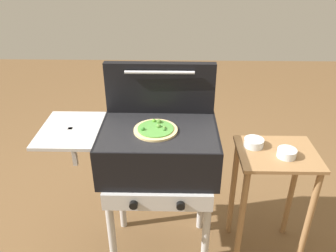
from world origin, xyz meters
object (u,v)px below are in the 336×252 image
grill (157,152)px  topping_bowl_far (254,143)px  topping_bowl_near (287,153)px  prep_table (272,183)px  pizza_veggie (156,129)px

grill → topping_bowl_far: (0.55, 0.07, 0.03)m
grill → topping_bowl_near: 0.71m
grill → prep_table: bearing=0.4°
pizza_veggie → prep_table: size_ratio=0.31×
grill → topping_bowl_near: (0.71, -0.04, 0.03)m
grill → pizza_veggie: pizza_veggie is taller
prep_table → topping_bowl_near: (0.03, -0.04, 0.24)m
pizza_veggie → topping_bowl_near: 0.72m
prep_table → grill: bearing=-179.6°
topping_bowl_near → topping_bowl_far: (-0.16, 0.10, -0.00)m
grill → topping_bowl_near: grill is taller
pizza_veggie → topping_bowl_far: 0.57m
grill → topping_bowl_far: 0.56m
topping_bowl_near → topping_bowl_far: 0.19m
pizza_veggie → prep_table: bearing=1.5°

